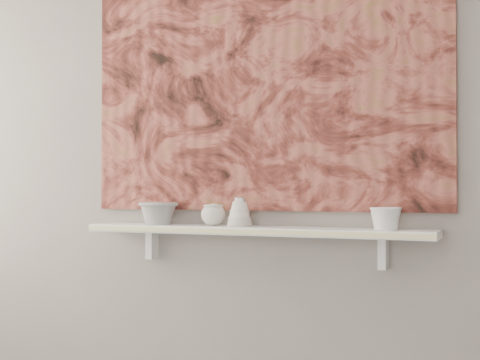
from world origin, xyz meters
The scene contains 11 objects.
wall_back centered at (0.00, 1.60, 1.35)m, with size 3.60×3.60×0.00m, color gray.
shelf centered at (0.00, 1.51, 0.92)m, with size 1.40×0.18×0.03m, color white.
shelf_stripe centered at (0.00, 1.41, 0.92)m, with size 1.40×0.01×0.02m, color beige.
bracket_left centered at (-0.49, 1.57, 0.84)m, with size 0.03×0.06×0.12m, color white.
bracket_right centered at (0.49, 1.57, 0.84)m, with size 0.03×0.06×0.12m, color white.
painting centered at (0.00, 1.59, 1.54)m, with size 1.50×0.03×1.10m, color maroon.
house_motif centered at (0.45, 1.57, 1.23)m, with size 0.09×0.00×0.08m, color black.
bowl_grey centered at (-0.42, 1.51, 0.98)m, with size 0.17×0.17×0.10m, color gray, non-canonical shape.
cup_cream centered at (-0.17, 1.51, 0.97)m, with size 0.10×0.10×0.09m, color beige, non-canonical shape.
bell_vessel centered at (-0.06, 1.51, 0.99)m, with size 0.10×0.10×0.11m, color silver, non-canonical shape.
bowl_white centered at (0.51, 1.51, 0.97)m, with size 0.11×0.11×0.08m, color silver, non-canonical shape.
Camera 1 is at (0.96, -0.90, 1.07)m, focal length 50.00 mm.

